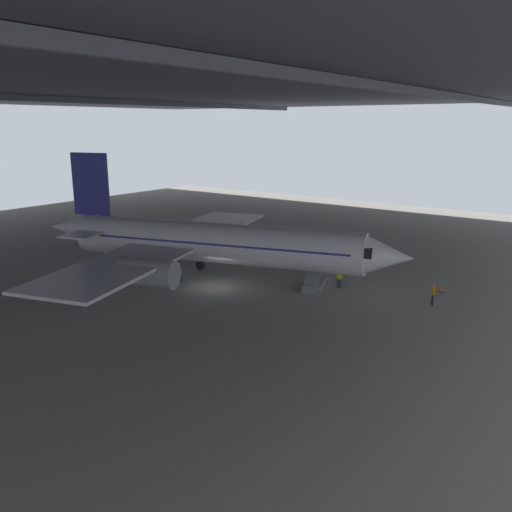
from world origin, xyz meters
name	(u,v)px	position (x,y,z in m)	size (l,w,h in m)	color
ground_plane	(218,287)	(0.00, 0.00, 0.00)	(110.00, 110.00, 0.00)	gray
hangar_structure	(100,82)	(-0.12, 13.80, 17.56)	(121.00, 99.00, 18.22)	#4C4F54
airplane_main	(208,242)	(1.42, 2.21, 3.39)	(34.29, 34.72, 11.12)	white
boarding_stairs	(316,279)	(4.74, -7.04, 0.73)	(4.35, 2.51, 4.59)	slate
crew_worker_near_nose	(433,293)	(6.15, -16.69, 1.00)	(0.48, 0.37, 1.74)	#232838
crew_worker_by_stairs	(339,278)	(5.87, -8.72, 0.91)	(0.36, 0.50, 1.61)	#232838
traffic_cone_orange	(442,289)	(9.90, -16.29, 0.29)	(0.36, 0.36, 0.60)	black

